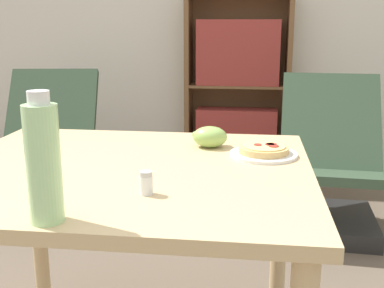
% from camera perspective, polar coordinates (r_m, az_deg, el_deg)
% --- Properties ---
extents(wall_back, '(8.00, 0.05, 2.60)m').
position_cam_1_polar(wall_back, '(3.96, 1.29, 15.85)').
color(wall_back, silver).
rests_on(wall_back, ground_plane).
extents(dining_table, '(1.08, 0.93, 0.77)m').
position_cam_1_polar(dining_table, '(1.45, -7.81, -6.68)').
color(dining_table, '#D1B27F').
rests_on(dining_table, ground_plane).
extents(pizza_on_plate, '(0.21, 0.21, 0.04)m').
position_cam_1_polar(pizza_on_plate, '(1.53, 8.49, -0.87)').
color(pizza_on_plate, white).
rests_on(pizza_on_plate, dining_table).
extents(grape_bunch, '(0.12, 0.09, 0.07)m').
position_cam_1_polar(grape_bunch, '(1.62, 2.16, 0.87)').
color(grape_bunch, '#93BC5B').
rests_on(grape_bunch, dining_table).
extents(drink_bottle, '(0.07, 0.07, 0.28)m').
position_cam_1_polar(drink_bottle, '(1.03, -17.21, -2.04)').
color(drink_bottle, '#B7EAA3').
rests_on(drink_bottle, dining_table).
extents(salt_shaker, '(0.03, 0.03, 0.06)m').
position_cam_1_polar(salt_shaker, '(1.18, -5.48, -4.62)').
color(salt_shaker, white).
rests_on(salt_shaker, dining_table).
extents(lounge_chair_near, '(0.67, 0.84, 0.88)m').
position_cam_1_polar(lounge_chair_near, '(3.22, -16.70, -2.57)').
color(lounge_chair_near, black).
rests_on(lounge_chair_near, ground_plane).
extents(lounge_chair_far, '(0.62, 0.80, 0.88)m').
position_cam_1_polar(lounge_chair_far, '(2.92, 15.97, -4.28)').
color(lounge_chair_far, black).
rests_on(lounge_chair_far, ground_plane).
extents(bookshelf, '(0.81, 0.27, 1.41)m').
position_cam_1_polar(bookshelf, '(3.81, 5.37, 6.00)').
color(bookshelf, brown).
rests_on(bookshelf, ground_plane).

